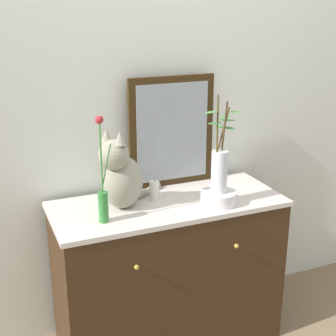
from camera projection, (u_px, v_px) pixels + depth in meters
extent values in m
cube|color=silver|center=(145.00, 97.00, 2.57)|extent=(4.40, 0.08, 2.60)
cube|color=#362111|center=(168.00, 275.00, 2.59)|extent=(1.15, 0.48, 0.80)
cube|color=beige|center=(168.00, 204.00, 2.45)|extent=(1.18, 0.49, 0.02)
sphere|color=#B79338|center=(137.00, 267.00, 2.19)|extent=(0.02, 0.02, 0.02)
sphere|color=#B79338|center=(236.00, 246.00, 2.38)|extent=(0.02, 0.02, 0.02)
cube|color=#33210D|center=(172.00, 132.00, 2.59)|extent=(0.48, 0.03, 0.60)
cube|color=gray|center=(173.00, 132.00, 2.58)|extent=(0.40, 0.01, 0.52)
ellipsoid|color=gray|center=(123.00, 182.00, 2.34)|extent=(0.28, 0.27, 0.26)
sphere|color=gray|center=(114.00, 155.00, 2.25)|extent=(0.15, 0.15, 0.15)
cone|color=gray|center=(120.00, 138.00, 2.20)|extent=(0.06, 0.06, 0.07)
cone|color=gray|center=(106.00, 135.00, 2.24)|extent=(0.06, 0.06, 0.07)
cylinder|color=gray|center=(148.00, 191.00, 2.55)|extent=(0.18, 0.14, 0.03)
cylinder|color=#2F7833|center=(103.00, 207.00, 2.20)|extent=(0.05, 0.05, 0.15)
cylinder|color=#3E8335|center=(101.00, 159.00, 2.13)|extent=(0.01, 0.01, 0.31)
sphere|color=maroon|center=(99.00, 120.00, 2.07)|extent=(0.04, 0.04, 0.04)
cylinder|color=#367F3A|center=(106.00, 168.00, 2.15)|extent=(0.06, 0.01, 0.22)
cylinder|color=white|center=(218.00, 198.00, 2.41)|extent=(0.18, 0.18, 0.07)
cylinder|color=silver|center=(219.00, 172.00, 2.36)|extent=(0.08, 0.08, 0.21)
cylinder|color=brown|center=(221.00, 137.00, 2.32)|extent=(0.06, 0.06, 0.30)
ellipsoid|color=#348A37|center=(222.00, 127.00, 2.36)|extent=(0.07, 0.08, 0.01)
ellipsoid|color=#39832D|center=(225.00, 117.00, 2.35)|extent=(0.08, 0.06, 0.01)
cylinder|color=#453F1C|center=(217.00, 132.00, 2.30)|extent=(0.03, 0.05, 0.35)
ellipsoid|color=#3C7A3C|center=(215.00, 123.00, 2.30)|extent=(0.07, 0.04, 0.01)
ellipsoid|color=#45853D|center=(211.00, 112.00, 2.25)|extent=(0.08, 0.05, 0.01)
cylinder|color=#45381D|center=(224.00, 134.00, 2.31)|extent=(0.01, 0.06, 0.33)
ellipsoid|color=#3A843C|center=(229.00, 128.00, 2.32)|extent=(0.06, 0.08, 0.01)
ellipsoid|color=#45843B|center=(228.00, 120.00, 2.30)|extent=(0.08, 0.07, 0.01)
ellipsoid|color=#477A3A|center=(236.00, 112.00, 2.27)|extent=(0.06, 0.08, 0.01)
cylinder|color=silver|center=(154.00, 191.00, 2.46)|extent=(0.05, 0.05, 0.10)
cylinder|color=black|center=(154.00, 180.00, 2.44)|extent=(0.00, 0.00, 0.01)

